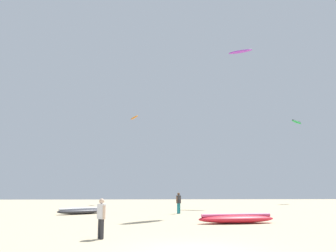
{
  "coord_description": "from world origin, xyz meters",
  "views": [
    {
      "loc": [
        -1.43,
        -11.68,
        1.91
      ],
      "look_at": [
        0.0,
        17.01,
        7.0
      ],
      "focal_mm": 38.4,
      "sensor_mm": 36.0,
      "label": 1
    }
  ],
  "objects_px": {
    "kite_aloft_2": "(297,122)",
    "kite_aloft_4": "(240,52)",
    "kite_grounded_near": "(236,219)",
    "kite_grounded_mid": "(82,211)",
    "kite_aloft_1": "(134,118)",
    "person_foreground": "(101,215)",
    "person_midground": "(179,201)"
  },
  "relations": [
    {
      "from": "person_foreground",
      "to": "kite_aloft_2",
      "type": "height_order",
      "value": "kite_aloft_2"
    },
    {
      "from": "kite_aloft_2",
      "to": "kite_aloft_1",
      "type": "bearing_deg",
      "value": -176.36
    },
    {
      "from": "person_foreground",
      "to": "kite_aloft_1",
      "type": "bearing_deg",
      "value": 51.6
    },
    {
      "from": "person_foreground",
      "to": "kite_aloft_1",
      "type": "xyz_separation_m",
      "value": [
        -0.42,
        35.96,
        11.19
      ]
    },
    {
      "from": "kite_grounded_mid",
      "to": "kite_aloft_2",
      "type": "height_order",
      "value": "kite_aloft_2"
    },
    {
      "from": "kite_grounded_near",
      "to": "kite_aloft_1",
      "type": "distance_m",
      "value": 32.8
    },
    {
      "from": "kite_aloft_1",
      "to": "person_midground",
      "type": "bearing_deg",
      "value": -77.57
    },
    {
      "from": "kite_grounded_near",
      "to": "kite_aloft_1",
      "type": "bearing_deg",
      "value": 103.82
    },
    {
      "from": "person_midground",
      "to": "kite_aloft_4",
      "type": "relative_size",
      "value": 0.53
    },
    {
      "from": "person_foreground",
      "to": "kite_grounded_near",
      "type": "relative_size",
      "value": 0.34
    },
    {
      "from": "kite_grounded_near",
      "to": "kite_aloft_1",
      "type": "relative_size",
      "value": 1.78
    },
    {
      "from": "person_foreground",
      "to": "kite_grounded_mid",
      "type": "bearing_deg",
      "value": 64.09
    },
    {
      "from": "kite_aloft_4",
      "to": "kite_grounded_near",
      "type": "bearing_deg",
      "value": -106.25
    },
    {
      "from": "kite_grounded_near",
      "to": "kite_aloft_4",
      "type": "relative_size",
      "value": 1.48
    },
    {
      "from": "person_midground",
      "to": "kite_aloft_4",
      "type": "bearing_deg",
      "value": 101.3
    },
    {
      "from": "kite_grounded_near",
      "to": "person_foreground",
      "type": "bearing_deg",
      "value": -137.76
    },
    {
      "from": "kite_aloft_2",
      "to": "kite_aloft_4",
      "type": "relative_size",
      "value": 0.89
    },
    {
      "from": "person_midground",
      "to": "kite_aloft_2",
      "type": "bearing_deg",
      "value": 94.03
    },
    {
      "from": "kite_aloft_2",
      "to": "kite_aloft_4",
      "type": "bearing_deg",
      "value": -139.57
    },
    {
      "from": "kite_aloft_2",
      "to": "kite_grounded_mid",
      "type": "bearing_deg",
      "value": -140.29
    },
    {
      "from": "person_foreground",
      "to": "kite_aloft_2",
      "type": "xyz_separation_m",
      "value": [
        23.98,
        37.51,
        11.07
      ]
    },
    {
      "from": "person_foreground",
      "to": "kite_aloft_1",
      "type": "height_order",
      "value": "kite_aloft_1"
    },
    {
      "from": "kite_grounded_mid",
      "to": "kite_aloft_1",
      "type": "height_order",
      "value": "kite_aloft_1"
    },
    {
      "from": "kite_aloft_2",
      "to": "kite_aloft_4",
      "type": "distance_m",
      "value": 15.79
    },
    {
      "from": "person_foreground",
      "to": "kite_aloft_2",
      "type": "bearing_deg",
      "value": 18.34
    },
    {
      "from": "person_midground",
      "to": "kite_grounded_near",
      "type": "relative_size",
      "value": 0.36
    },
    {
      "from": "person_foreground",
      "to": "kite_aloft_4",
      "type": "relative_size",
      "value": 0.5
    },
    {
      "from": "kite_aloft_1",
      "to": "kite_aloft_4",
      "type": "height_order",
      "value": "kite_aloft_4"
    },
    {
      "from": "kite_grounded_near",
      "to": "kite_aloft_2",
      "type": "xyz_separation_m",
      "value": [
        17.09,
        31.25,
        11.72
      ]
    },
    {
      "from": "kite_aloft_2",
      "to": "kite_grounded_near",
      "type": "bearing_deg",
      "value": -118.67
    },
    {
      "from": "kite_grounded_near",
      "to": "kite_grounded_mid",
      "type": "xyz_separation_m",
      "value": [
        -10.33,
        8.48,
        -0.02
      ]
    },
    {
      "from": "person_foreground",
      "to": "kite_aloft_4",
      "type": "xyz_separation_m",
      "value": [
        13.36,
        28.46,
        18.46
      ]
    }
  ]
}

